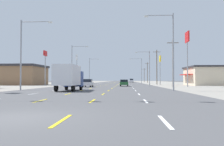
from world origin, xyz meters
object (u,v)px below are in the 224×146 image
object	(u,v)px
suv_far_right_far	(131,81)
streetlight_right_row_2	(140,69)
pole_sign_left_row_2	(77,61)
streetlight_right_row_0	(170,46)
streetlight_left_row_1	(74,62)
streetlight_right_row_1	(148,65)
sedan_inner_right_mid	(124,83)
hatchback_inner_left_near	(88,83)
box_truck_inner_left_nearest	(69,76)
streetlight_left_row_0	(24,49)
hatchback_far_left_midfar	(88,82)
pole_sign_left_row_1	(45,59)
pole_sign_right_row_1	(187,44)
pole_sign_right_row_2	(160,63)
streetlight_left_row_2	(90,69)

from	to	relation	value
suv_far_right_far	streetlight_right_row_2	distance (m)	34.97
pole_sign_left_row_2	streetlight_right_row_0	xyz separation A→B (m)	(23.98, -55.74, -2.62)
suv_far_right_far	streetlight_right_row_0	size ratio (longest dim) A/B	0.48
streetlight_left_row_1	streetlight_right_row_1	size ratio (longest dim) A/B	1.18
sedan_inner_right_mid	streetlight_right_row_2	world-z (taller)	streetlight_right_row_2
streetlight_left_row_1	streetlight_right_row_2	distance (m)	35.86
streetlight_left_row_1	hatchback_inner_left_near	bearing A→B (deg)	-67.65
box_truck_inner_left_nearest	streetlight_right_row_0	size ratio (longest dim) A/B	0.71
box_truck_inner_left_nearest	streetlight_right_row_1	xyz separation A→B (m)	(13.07, 31.24, 3.32)
streetlight_left_row_0	hatchback_far_left_midfar	bearing A→B (deg)	85.93
sedan_inner_right_mid	streetlight_right_row_1	world-z (taller)	streetlight_right_row_1
sedan_inner_right_mid	pole_sign_left_row_1	world-z (taller)	pole_sign_left_row_1
pole_sign_left_row_2	streetlight_left_row_0	world-z (taller)	pole_sign_left_row_2
pole_sign_right_row_1	pole_sign_left_row_2	bearing A→B (deg)	129.20
streetlight_left_row_1	streetlight_right_row_1	distance (m)	19.50
box_truck_inner_left_nearest	pole_sign_right_row_1	bearing A→B (deg)	43.68
box_truck_inner_left_nearest	streetlight_right_row_0	xyz separation A→B (m)	(13.10, 1.05, 3.96)
pole_sign_left_row_2	streetlight_right_row_2	distance (m)	24.42
streetlight_left_row_0	streetlight_right_row_2	bearing A→B (deg)	72.25
streetlight_left_row_0	pole_sign_left_row_1	bearing A→B (deg)	103.40
hatchback_inner_left_near	pole_sign_left_row_2	size ratio (longest dim) A/B	0.36
hatchback_far_left_midfar	streetlight_right_row_1	xyz separation A→B (m)	(16.81, -7.09, 4.38)
sedan_inner_right_mid	hatchback_inner_left_near	bearing A→B (deg)	-139.61
box_truck_inner_left_nearest	pole_sign_left_row_1	distance (m)	30.58
pole_sign_left_row_1	streetlight_left_row_0	size ratio (longest dim) A/B	0.91
pole_sign_right_row_2	streetlight_right_row_2	size ratio (longest dim) A/B	0.86
pole_sign_left_row_1	pole_sign_right_row_1	size ratio (longest dim) A/B	0.76
pole_sign_right_row_1	pole_sign_right_row_2	xyz separation A→B (m)	(-2.59, 20.23, -2.42)
hatchback_inner_left_near	streetlight_right_row_0	xyz separation A→B (m)	(13.23, -14.93, 5.01)
pole_sign_right_row_2	streetlight_right_row_0	size ratio (longest dim) A/B	0.84
suv_far_right_far	streetlight_left_row_2	size ratio (longest dim) A/B	0.50
streetlight_left_row_2	box_truck_inner_left_nearest	bearing A→B (deg)	-83.99
suv_far_right_far	streetlight_left_row_1	size ratio (longest dim) A/B	0.47
hatchback_far_left_midfar	streetlight_left_row_1	distance (m)	9.23
hatchback_inner_left_near	streetlight_right_row_2	xyz separation A→B (m)	(13.08, 45.46, 4.99)
sedan_inner_right_mid	streetlight_left_row_0	size ratio (longest dim) A/B	0.47
pole_sign_right_row_2	streetlight_left_row_1	world-z (taller)	streetlight_left_row_1
pole_sign_left_row_1	pole_sign_right_row_1	bearing A→B (deg)	-14.47
sedan_inner_right_mid	pole_sign_right_row_2	xyz separation A→B (m)	(10.38, 17.25, 5.67)
hatchback_inner_left_near	streetlight_left_row_0	xyz separation A→B (m)	(-6.25, -14.93, 4.76)
hatchback_far_left_midfar	suv_far_right_far	distance (m)	59.38
sedan_inner_right_mid	streetlight_right_row_1	size ratio (longest dim) A/B	0.51
streetlight_right_row_2	pole_sign_left_row_2	bearing A→B (deg)	-168.97
hatchback_inner_left_near	hatchback_far_left_midfar	xyz separation A→B (m)	(-3.60, 22.35, 0.00)
streetlight_left_row_0	streetlight_right_row_1	bearing A→B (deg)	57.20
streetlight_left_row_0	streetlight_right_row_0	distance (m)	19.49
box_truck_inner_left_nearest	suv_far_right_far	distance (m)	96.56
hatchback_far_left_midfar	pole_sign_left_row_2	world-z (taller)	pole_sign_left_row_2
sedan_inner_right_mid	pole_sign_right_row_1	world-z (taller)	pole_sign_right_row_1
pole_sign_left_row_1	pole_sign_right_row_2	world-z (taller)	pole_sign_left_row_1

